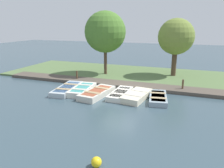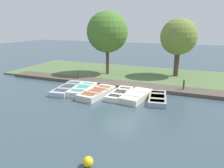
{
  "view_description": "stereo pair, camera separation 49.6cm",
  "coord_description": "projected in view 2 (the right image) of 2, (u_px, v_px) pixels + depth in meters",
  "views": [
    {
      "loc": [
        13.89,
        4.55,
        4.58
      ],
      "look_at": [
        0.53,
        -0.37,
        0.65
      ],
      "focal_mm": 35.0,
      "sensor_mm": 36.0,
      "label": 1
    },
    {
      "loc": [
        13.71,
        5.01,
        4.58
      ],
      "look_at": [
        0.53,
        -0.37,
        0.65
      ],
      "focal_mm": 35.0,
      "sensor_mm": 36.0,
      "label": 2
    }
  ],
  "objects": [
    {
      "name": "buoy",
      "position": [
        88.0,
        162.0,
        7.22
      ],
      "size": [
        0.36,
        0.36,
        0.36
      ],
      "color": "yellow",
      "rests_on": "ground_plane"
    },
    {
      "name": "park_tree_left",
      "position": [
        179.0,
        37.0,
        18.37
      ],
      "size": [
        3.07,
        3.07,
        5.07
      ],
      "color": "#4C3828",
      "rests_on": "ground_plane"
    },
    {
      "name": "shore_bank",
      "position": [
        139.0,
        75.0,
        19.72
      ],
      "size": [
        8.0,
        24.0,
        0.15
      ],
      "color": "#567042",
      "rests_on": "ground_plane"
    },
    {
      "name": "mooring_post_near",
      "position": [
        78.0,
        76.0,
        17.96
      ],
      "size": [
        0.13,
        0.13,
        0.91
      ],
      "color": "brown",
      "rests_on": "ground_plane"
    },
    {
      "name": "rowboat_1",
      "position": [
        83.0,
        89.0,
        15.13
      ],
      "size": [
        2.95,
        1.4,
        0.4
      ],
      "rotation": [
        0.0,
        0.0,
        0.1
      ],
      "color": "silver",
      "rests_on": "ground_plane"
    },
    {
      "name": "park_tree_far_left",
      "position": [
        107.0,
        32.0,
        19.11
      ],
      "size": [
        3.61,
        3.61,
        5.71
      ],
      "color": "#4C3828",
      "rests_on": "ground_plane"
    },
    {
      "name": "mooring_post_far",
      "position": [
        184.0,
        86.0,
        14.94
      ],
      "size": [
        0.13,
        0.13,
        0.91
      ],
      "color": "brown",
      "rests_on": "ground_plane"
    },
    {
      "name": "rowboat_5",
      "position": [
        157.0,
        98.0,
        13.42
      ],
      "size": [
        2.75,
        1.46,
        0.33
      ],
      "rotation": [
        0.0,
        0.0,
        0.17
      ],
      "color": "#8C9EA8",
      "rests_on": "ground_plane"
    },
    {
      "name": "rowboat_2",
      "position": [
        97.0,
        93.0,
        14.38
      ],
      "size": [
        3.18,
        1.56,
        0.4
      ],
      "rotation": [
        0.0,
        0.0,
        -0.12
      ],
      "color": "beige",
      "rests_on": "ground_plane"
    },
    {
      "name": "rowboat_3",
      "position": [
        120.0,
        94.0,
        14.28
      ],
      "size": [
        2.8,
        1.02,
        0.34
      ],
      "rotation": [
        0.0,
        0.0,
        -0.02
      ],
      "color": "silver",
      "rests_on": "ground_plane"
    },
    {
      "name": "rowboat_4",
      "position": [
        136.0,
        96.0,
        13.77
      ],
      "size": [
        2.9,
        1.56,
        0.39
      ],
      "rotation": [
        0.0,
        0.0,
        -0.14
      ],
      "color": "beige",
      "rests_on": "ground_plane"
    },
    {
      "name": "rowboat_0",
      "position": [
        68.0,
        88.0,
        15.44
      ],
      "size": [
        3.4,
        1.52,
        0.36
      ],
      "rotation": [
        0.0,
        0.0,
        0.12
      ],
      "color": "#B2BCC1",
      "rests_on": "ground_plane"
    },
    {
      "name": "dock_walkway",
      "position": [
        126.0,
        85.0,
        16.52
      ],
      "size": [
        1.52,
        20.49,
        0.23
      ],
      "color": "#51473D",
      "rests_on": "ground_plane"
    },
    {
      "name": "ground_plane",
      "position": [
        120.0,
        92.0,
        15.28
      ],
      "size": [
        80.0,
        80.0,
        0.0
      ],
      "primitive_type": "plane",
      "color": "#384C56"
    }
  ]
}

